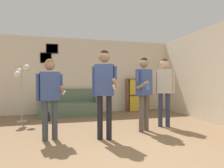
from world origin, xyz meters
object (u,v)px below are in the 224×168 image
person_player_foreground_left (50,91)px  bottle_on_floor (49,118)px  person_watcher_holding_cup (144,86)px  couch (70,107)px  person_player_foreground_center (104,84)px  floor_lamp (22,78)px  bookshelf (137,95)px  drinking_cup (142,77)px  person_spectator_near_bookshelf (164,85)px

person_player_foreground_left → bottle_on_floor: 1.93m
person_watcher_holding_cup → bottle_on_floor: size_ratio=6.42×
couch → person_player_foreground_left: person_player_foreground_left is taller
couch → bottle_on_floor: 1.00m
person_player_foreground_center → floor_lamp: bearing=134.8°
couch → person_player_foreground_center: (0.66, -2.71, 0.81)m
floor_lamp → person_player_foreground_center: person_player_foreground_center is taller
couch → bookshelf: bearing=4.4°
person_player_foreground_left → person_watcher_holding_cup: (2.04, 0.13, 0.08)m
couch → person_player_foreground_center: size_ratio=1.11×
couch → drinking_cup: 2.91m
couch → drinking_cup: (2.73, 0.20, 1.01)m
floor_lamp → person_spectator_near_bookshelf: 3.90m
person_player_foreground_center → drinking_cup: size_ratio=17.31×
floor_lamp → bottle_on_floor: floor_lamp is taller
person_player_foreground_left → bottle_on_floor: person_player_foreground_left is taller
couch → person_player_foreground_center: bearing=-76.2°
floor_lamp → person_player_foreground_left: 2.02m
couch → person_watcher_holding_cup: size_ratio=1.16×
person_player_foreground_center → person_watcher_holding_cup: 1.06m
floor_lamp → drinking_cup: 4.15m
floor_lamp → person_player_foreground_left: floor_lamp is taller
person_player_foreground_center → person_player_foreground_left: bearing=168.2°
person_spectator_near_bookshelf → bottle_on_floor: bearing=155.3°
bottle_on_floor → person_player_foreground_left: bearing=-82.9°
person_player_foreground_center → couch: bearing=103.8°
drinking_cup → couch: bearing=-175.9°
person_player_foreground_left → person_watcher_holding_cup: person_watcher_holding_cup is taller
person_player_foreground_center → person_spectator_near_bookshelf: size_ratio=1.02×
bottle_on_floor → floor_lamp: bearing=175.5°
person_player_foreground_left → drinking_cup: bearing=40.9°
bookshelf → person_watcher_holding_cup: size_ratio=0.73×
person_watcher_holding_cup → bottle_on_floor: 2.91m
person_spectator_near_bookshelf → couch: bearing=137.6°
person_player_foreground_left → person_spectator_near_bookshelf: person_spectator_near_bookshelf is taller
person_player_foreground_center → bookshelf: bearing=57.3°
floor_lamp → couch: bearing=28.8°
person_spectator_near_bookshelf → bottle_on_floor: size_ratio=6.54×
person_player_foreground_left → drinking_cup: person_player_foreground_left is taller
couch → person_watcher_holding_cup: (1.66, -2.37, 0.76)m
bottle_on_floor → drinking_cup: drinking_cup is taller
person_spectator_near_bookshelf → floor_lamp: bearing=159.0°
person_watcher_holding_cup → drinking_cup: person_watcher_holding_cup is taller
bookshelf → couch: bearing=-175.6°
couch → drinking_cup: drinking_cup is taller
couch → floor_lamp: 1.78m
person_spectator_near_bookshelf → person_watcher_holding_cup: bearing=-159.3°
couch → bookshelf: size_ratio=1.58×
person_player_foreground_center → person_spectator_near_bookshelf: person_player_foreground_center is taller
couch → person_spectator_near_bookshelf: person_spectator_near_bookshelf is taller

